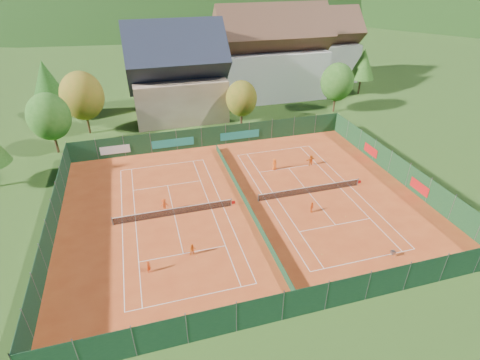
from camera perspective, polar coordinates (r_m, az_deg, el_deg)
name	(u,v)px	position (r m, az deg, el deg)	size (l,w,h in m)	color
ground	(245,204)	(42.62, 0.75, -3.66)	(600.00, 600.00, 0.00)	#294A17
clay_pad	(245,204)	(42.61, 0.75, -3.63)	(40.00, 32.00, 0.01)	#BD441B
court_markings_left	(174,215)	(41.41, -9.96, -5.30)	(11.03, 23.83, 0.00)	white
court_markings_right	(309,193)	(45.20, 10.51, -1.98)	(11.03, 23.83, 0.00)	white
tennis_net_left	(175,211)	(41.14, -9.81, -4.71)	(13.30, 0.10, 1.02)	#59595B
tennis_net_right	(311,189)	(45.00, 10.75, -1.42)	(13.30, 0.10, 1.02)	#59595B
court_divider	(245,200)	(42.33, 0.75, -3.08)	(0.03, 28.80, 1.00)	#12331C
fence_north	(211,137)	(55.40, -4.49, 6.59)	(40.00, 0.10, 3.00)	#153A20
fence_south	(305,301)	(30.43, 9.89, -17.77)	(40.00, 0.04, 3.00)	#13341E
fence_west	(52,223)	(41.66, -26.77, -5.85)	(0.04, 32.00, 3.00)	#133520
fence_east	(398,169)	(50.60, 22.99, 1.62)	(0.09, 32.00, 3.00)	#14371A
chalet	(177,78)	(66.37, -9.55, 15.13)	(16.20, 12.00, 16.00)	tan
hotel_block_a	(271,58)	(76.26, 4.72, 18.04)	(21.60, 11.00, 17.25)	silver
hotel_block_b	(318,49)	(89.17, 11.77, 18.90)	(17.28, 10.00, 15.50)	silver
tree_west_front	(49,117)	(57.99, -27.10, 8.58)	(5.72, 5.72, 8.69)	#4D301B
tree_west_mid	(82,96)	(62.76, -22.92, 11.72)	(6.44, 6.44, 9.78)	#4B341A
tree_west_back	(46,80)	(71.15, -27.45, 13.34)	(5.60, 5.60, 10.00)	#472D19
tree_center	(241,99)	(61.10, 0.22, 12.31)	(5.01, 5.01, 7.60)	#442A18
tree_east_front	(337,82)	(69.59, 14.58, 14.25)	(5.72, 5.72, 8.69)	#4B311A
tree_east_mid	(363,64)	(81.18, 18.25, 16.51)	(5.04, 5.04, 9.00)	#432C18
tree_east_back	(309,54)	(83.88, 10.48, 18.38)	(7.15, 7.15, 10.86)	#4D301B
mountain_backdrop	(188,63)	(277.32, -7.94, 17.23)	(820.00, 530.00, 242.00)	black
ball_hopper	(393,252)	(38.09, 22.30, -10.17)	(0.34, 0.34, 0.80)	slate
loose_ball_0	(196,257)	(35.93, -6.69, -11.51)	(0.07, 0.07, 0.07)	#CCD833
loose_ball_1	(322,254)	(36.74, 12.37, -11.01)	(0.07, 0.07, 0.07)	#CCD833
loose_ball_2	(251,193)	(44.43, 1.72, -2.00)	(0.07, 0.07, 0.07)	#CCD833
loose_ball_3	(208,182)	(46.70, -4.92, -0.34)	(0.07, 0.07, 0.07)	#CCD833
loose_ball_4	(345,217)	(42.12, 15.77, -5.39)	(0.07, 0.07, 0.07)	#CCD833
player_left_near	(149,267)	(34.80, -13.75, -12.70)	(0.46, 0.30, 1.27)	#D84313
player_left_mid	(193,250)	(35.75, -7.22, -10.47)	(0.64, 0.50, 1.31)	orange
player_left_far	(164,205)	(41.92, -11.49, -3.73)	(0.98, 0.56, 1.52)	#EB4914
player_right_near	(312,207)	(41.64, 10.88, -4.09)	(0.77, 0.32, 1.31)	#E75614
player_right_far_a	(274,164)	(49.24, 5.26, 2.40)	(0.77, 0.50, 1.57)	#FF6216
player_right_far_b	(311,160)	(51.04, 10.73, 3.00)	(1.39, 0.44, 1.50)	#D35C12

